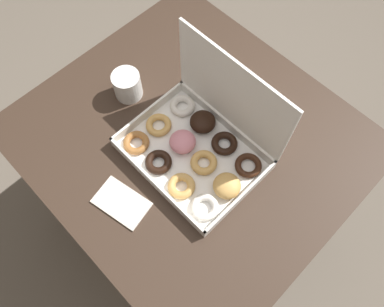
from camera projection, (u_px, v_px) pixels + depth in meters
name	position (u px, v px, depth m)	size (l,w,h in m)	color
ground_plane	(191.00, 209.00, 1.89)	(8.00, 8.00, 0.00)	#6B6054
dining_table	(191.00, 152.00, 1.29)	(1.01, 0.92, 0.78)	#38281E
donut_box	(201.00, 142.00, 1.12)	(0.41, 0.31, 0.31)	white
coffee_mug	(127.00, 85.00, 1.21)	(0.09, 0.09, 0.09)	white
paper_napkin	(122.00, 203.00, 1.09)	(0.17, 0.13, 0.01)	silver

